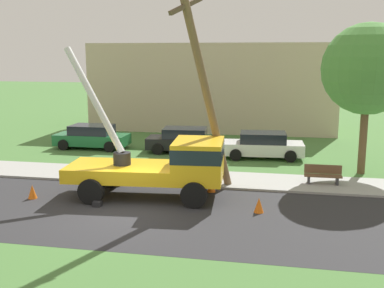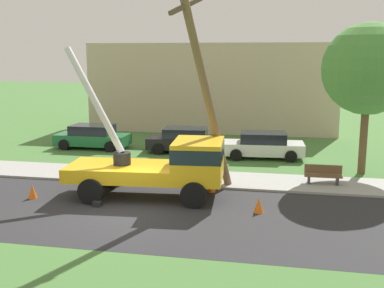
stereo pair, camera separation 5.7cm
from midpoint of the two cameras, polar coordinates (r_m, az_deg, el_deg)
The scene contains 14 objects.
ground_plane at distance 28.96m, azimuth -0.21°, elevation -0.49°, with size 120.00×120.00×0.00m, color #477538.
road_asphalt at distance 17.73m, azimuth -7.85°, elevation -8.03°, with size 80.00×7.04×0.01m, color #2B2B2D.
sidewalk_strip at distance 22.21m, azimuth -3.78°, elevation -3.92°, with size 80.00×2.77×0.10m, color #9E9E99.
utility_truck at distance 18.91m, azimuth -3.23°, elevation -2.30°, with size 6.93×3.24×5.98m.
leaning_utility_pole at distance 18.84m, azimuth 1.51°, elevation 6.75°, with size 2.09×3.46×8.53m.
traffic_cone_ahead at distance 17.55m, azimuth 7.94°, elevation -7.27°, with size 0.36×0.36×0.56m, color orange.
traffic_cone_behind at distance 20.05m, azimuth -18.69°, elevation -5.44°, with size 0.36×0.36×0.56m, color orange.
traffic_cone_curbside at distance 19.91m, azimuth 2.25°, elevation -4.97°, with size 0.36×0.36×0.56m, color orange.
parked_sedan_green at distance 29.44m, azimuth -11.96°, elevation 0.87°, with size 4.41×2.04×1.42m.
parked_sedan_black at distance 27.69m, azimuth -0.90°, elevation 0.48°, with size 4.52×2.23×1.42m.
parked_sedan_white at distance 26.43m, azimuth 8.43°, elevation -0.14°, with size 4.51×2.21×1.42m.
park_bench at distance 21.54m, azimuth 15.36°, elevation -3.63°, with size 1.60×0.45×0.90m.
roadside_tree_near at distance 23.66m, azimuth 20.29°, elevation 8.41°, with size 4.26×4.26×7.12m.
lowrise_building_backdrop at distance 36.51m, azimuth 2.57°, elevation 6.94°, with size 18.00×6.00×6.40m, color #C6B293.
Camera 1 is at (5.50, -15.85, 5.73)m, focal length 44.44 mm.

